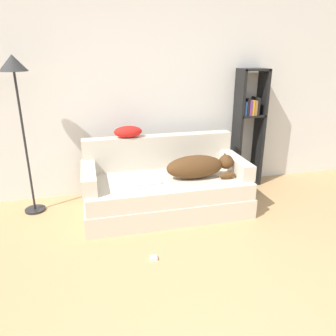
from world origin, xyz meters
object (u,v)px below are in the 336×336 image
at_px(laptop, 146,180).
at_px(floor_lamp, 16,82).
at_px(bookshelf, 249,122).
at_px(power_adapter, 154,258).
at_px(couch, 166,194).
at_px(dog, 199,167).
at_px(throw_pillow, 128,132).

relative_size(laptop, floor_lamp, 0.18).
bearing_deg(laptop, bookshelf, 22.26).
bearing_deg(laptop, power_adapter, -96.14).
xyz_separation_m(couch, dog, (0.35, -0.08, 0.34)).
height_order(floor_lamp, power_adapter, floor_lamp).
distance_m(couch, bookshelf, 1.51).
xyz_separation_m(floor_lamp, power_adapter, (1.14, -1.24, -1.43)).
distance_m(laptop, bookshelf, 1.65).
height_order(dog, throw_pillow, throw_pillow).
distance_m(throw_pillow, floor_lamp, 1.25).
height_order(laptop, floor_lamp, floor_lamp).
xyz_separation_m(dog, power_adapter, (-0.68, -0.81, -0.52)).
height_order(dog, power_adapter, dog).
bearing_deg(couch, throw_pillow, 135.11).
bearing_deg(laptop, dog, -2.48).
relative_size(dog, floor_lamp, 0.45).
distance_m(dog, laptop, 0.60).
relative_size(bookshelf, floor_lamp, 0.90).
relative_size(couch, bookshelf, 1.19).
xyz_separation_m(bookshelf, power_adapter, (-1.58, -1.43, -0.85)).
xyz_separation_m(throw_pillow, bookshelf, (1.61, 0.18, -0.00)).
bearing_deg(dog, bookshelf, 34.66).
xyz_separation_m(laptop, throw_pillow, (-0.13, 0.41, 0.45)).
relative_size(laptop, throw_pillow, 0.96).
xyz_separation_m(throw_pillow, power_adapter, (0.03, -1.25, -0.85)).
distance_m(bookshelf, floor_lamp, 2.78).
bearing_deg(couch, power_adapter, -110.26).
distance_m(throw_pillow, power_adapter, 1.51).
height_order(throw_pillow, floor_lamp, floor_lamp).
distance_m(couch, floor_lamp, 1.96).
bearing_deg(power_adapter, dog, 49.96).
xyz_separation_m(dog, laptop, (-0.58, 0.03, -0.12)).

